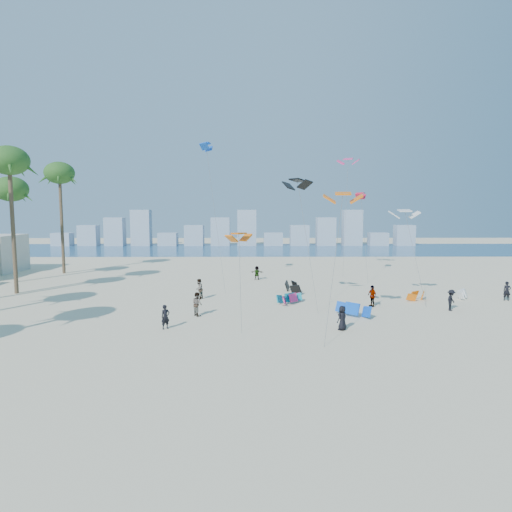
{
  "coord_description": "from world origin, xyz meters",
  "views": [
    {
      "loc": [
        2.7,
        -20.19,
        8.34
      ],
      "look_at": [
        3.0,
        16.0,
        4.5
      ],
      "focal_mm": 30.48,
      "sensor_mm": 36.0,
      "label": 1
    }
  ],
  "objects": [
    {
      "name": "ground",
      "position": [
        0.0,
        0.0,
        0.0
      ],
      "size": [
        220.0,
        220.0,
        0.0
      ],
      "primitive_type": "plane",
      "color": "beige",
      "rests_on": "ground"
    },
    {
      "name": "ocean",
      "position": [
        0.0,
        72.0,
        0.01
      ],
      "size": [
        220.0,
        220.0,
        0.0
      ],
      "primitive_type": "plane",
      "color": "navy",
      "rests_on": "ground"
    },
    {
      "name": "kitesurfer_near",
      "position": [
        -3.42,
        9.73,
        0.86
      ],
      "size": [
        0.75,
        0.7,
        1.72
      ],
      "primitive_type": "imported",
      "rotation": [
        0.0,
        0.0,
        0.61
      ],
      "color": "black",
      "rests_on": "ground"
    },
    {
      "name": "kitesurfer_mid",
      "position": [
        -1.68,
        13.59,
        0.94
      ],
      "size": [
        1.12,
        1.16,
        1.88
      ],
      "primitive_type": "imported",
      "rotation": [
        0.0,
        0.0,
        2.21
      ],
      "color": "gray",
      "rests_on": "ground"
    },
    {
      "name": "kitesurfers_far",
      "position": [
        9.64,
        19.35,
        0.89
      ],
      "size": [
        29.4,
        22.91,
        1.92
      ],
      "color": "black",
      "rests_on": "ground"
    },
    {
      "name": "grounded_kites",
      "position": [
        10.74,
        18.57,
        0.45
      ],
      "size": [
        19.23,
        13.64,
        1.02
      ],
      "color": "#F33685",
      "rests_on": "ground"
    },
    {
      "name": "flying_kites",
      "position": [
        13.22,
        22.21,
        10.54
      ],
      "size": [
        37.02,
        31.93,
        16.18
      ],
      "color": "orange",
      "rests_on": "ground"
    },
    {
      "name": "distant_skyline",
      "position": [
        -1.19,
        82.0,
        3.09
      ],
      "size": [
        85.0,
        3.0,
        8.4
      ],
      "color": "#9EADBF",
      "rests_on": "ground"
    }
  ]
}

